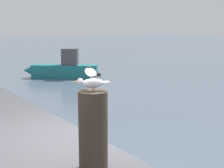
{
  "coord_description": "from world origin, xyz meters",
  "views": [
    {
      "loc": [
        3.77,
        -2.36,
        2.82
      ],
      "look_at": [
        0.87,
        -0.33,
        2.17
      ],
      "focal_mm": 52.48,
      "sensor_mm": 36.0,
      "label": 1
    }
  ],
  "objects": [
    {
      "name": "boat_teal",
      "position": [
        -11.62,
        5.17,
        0.47
      ],
      "size": [
        3.06,
        3.49,
        1.53
      ],
      "color": "#1E7075",
      "rests_on": "ground_plane"
    },
    {
      "name": "mooring_post",
      "position": [
        0.87,
        -0.58,
        1.68
      ],
      "size": [
        0.32,
        0.32,
        0.88
      ],
      "primitive_type": "cylinder",
      "color": "#382D23",
      "rests_on": "harbor_quay"
    },
    {
      "name": "seagull",
      "position": [
        0.87,
        -0.59,
        2.24
      ],
      "size": [
        0.54,
        0.38,
        0.24
      ],
      "color": "tan",
      "rests_on": "mooring_post"
    }
  ]
}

